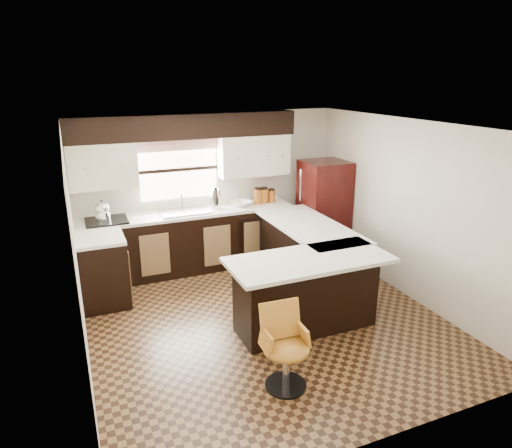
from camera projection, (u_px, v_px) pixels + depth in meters
name	position (u px, v px, depth m)	size (l,w,h in m)	color
floor	(265.00, 319.00, 5.75)	(4.40, 4.40, 0.00)	#49301A
ceiling	(266.00, 126.00, 5.00)	(4.40, 4.40, 0.00)	silver
wall_back	(210.00, 189.00, 7.31)	(4.40, 4.40, 0.00)	beige
wall_front	(383.00, 316.00, 3.45)	(4.40, 4.40, 0.00)	beige
wall_left	(76.00, 255.00, 4.61)	(4.40, 4.40, 0.00)	beige
wall_right	(408.00, 210.00, 6.15)	(4.40, 4.40, 0.00)	beige
base_cab_back	(190.00, 242.00, 7.11)	(3.30, 0.60, 0.90)	black
base_cab_left	(103.00, 272.00, 6.05)	(0.60, 0.70, 0.90)	black
counter_back	(188.00, 213.00, 6.96)	(3.30, 0.60, 0.04)	silver
counter_left	(99.00, 238.00, 5.90)	(0.60, 0.70, 0.04)	silver
soffit	(185.00, 126.00, 6.69)	(3.40, 0.35, 0.36)	black
upper_cab_left	(102.00, 166.00, 6.40)	(0.94, 0.35, 0.64)	beige
upper_cab_right	(253.00, 155.00, 7.24)	(1.14, 0.35, 0.64)	beige
window_pane	(179.00, 170.00, 7.00)	(1.20, 0.02, 0.90)	white
valance	(178.00, 145.00, 6.84)	(1.30, 0.06, 0.18)	#D19B93
sink	(185.00, 212.00, 6.92)	(0.75, 0.45, 0.03)	#B2B2B7
dishwasher	(256.00, 241.00, 7.23)	(0.58, 0.03, 0.78)	black
cooktop	(107.00, 221.00, 6.50)	(0.58, 0.50, 0.03)	black
peninsula_long	(305.00, 258.00, 6.49)	(0.60, 1.95, 0.90)	black
peninsula_return	(306.00, 294.00, 5.44)	(1.65, 0.60, 0.90)	black
counter_pen_long	(310.00, 226.00, 6.36)	(0.84, 1.95, 0.04)	silver
counter_pen_return	(309.00, 260.00, 5.21)	(1.89, 0.84, 0.04)	silver
refrigerator	(323.00, 210.00, 7.50)	(0.70, 0.67, 1.63)	black
bar_chair	(287.00, 349.00, 4.38)	(0.45, 0.45, 0.85)	#B87623
kettle	(102.00, 210.00, 6.43)	(0.22, 0.22, 0.29)	silver
percolator	(216.00, 199.00, 7.07)	(0.15, 0.15, 0.31)	silver
mixing_bowl	(242.00, 204.00, 7.27)	(0.31, 0.31, 0.08)	white
canister_large	(258.00, 197.00, 7.36)	(0.13, 0.13, 0.23)	brown
canister_med	(264.00, 196.00, 7.40)	(0.14, 0.14, 0.23)	brown
canister_small	(271.00, 196.00, 7.46)	(0.12, 0.12, 0.20)	brown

